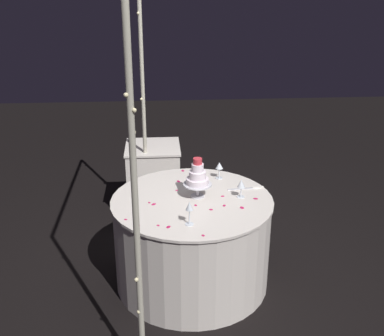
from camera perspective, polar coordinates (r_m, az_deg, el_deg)
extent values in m
plane|color=black|center=(4.03, 0.00, -13.29)|extent=(12.00, 12.00, 0.00)
cylinder|color=#B7B29E|center=(2.56, -6.72, -6.11)|extent=(0.04, 0.04, 2.26)
cylinder|color=#B7B29E|center=(4.45, -5.80, 6.39)|extent=(0.04, 0.04, 2.26)
sphere|color=#F9EAB2|center=(2.32, -6.94, 6.87)|extent=(0.02, 0.02, 0.02)
sphere|color=#F9EAB2|center=(4.46, -5.74, 5.86)|extent=(0.02, 0.02, 0.02)
sphere|color=#F9EAB2|center=(2.31, -7.92, 8.64)|extent=(0.02, 0.02, 0.02)
sphere|color=#F9EAB2|center=(4.30, -6.24, 17.04)|extent=(0.02, 0.02, 0.02)
sphere|color=#F9EAB2|center=(2.74, -6.69, -13.15)|extent=(0.02, 0.02, 0.02)
sphere|color=#F9EAB2|center=(4.28, -6.46, 17.94)|extent=(0.02, 0.02, 0.02)
sphere|color=#F9EAB2|center=(2.38, -7.02, 4.28)|extent=(0.02, 0.02, 0.02)
sphere|color=#F9EAB2|center=(4.68, -5.34, -1.97)|extent=(0.02, 0.02, 0.02)
sphere|color=#F9EAB2|center=(2.89, -6.40, -16.74)|extent=(0.02, 0.02, 0.02)
sphere|color=#F9EAB2|center=(4.40, -6.09, 8.20)|extent=(0.02, 0.02, 0.02)
cylinder|color=silver|center=(3.83, 0.00, -8.89)|extent=(1.22, 1.22, 0.72)
cylinder|color=silver|center=(3.65, 0.00, -3.90)|extent=(1.24, 1.24, 0.02)
cube|color=silver|center=(4.87, -4.60, -1.68)|extent=(0.52, 0.52, 0.74)
cube|color=silver|center=(4.73, -4.74, 2.51)|extent=(0.54, 0.54, 0.02)
cylinder|color=silver|center=(3.69, 0.65, -3.37)|extent=(0.11, 0.11, 0.01)
cylinder|color=silver|center=(3.67, 0.66, -2.68)|extent=(0.02, 0.02, 0.09)
cylinder|color=silver|center=(3.65, 0.66, -1.97)|extent=(0.22, 0.22, 0.01)
cylinder|color=white|center=(3.63, 0.66, -1.57)|extent=(0.17, 0.17, 0.05)
cylinder|color=white|center=(3.61, 0.67, -0.82)|extent=(0.13, 0.13, 0.06)
cylinder|color=white|center=(3.59, 0.67, 0.04)|extent=(0.09, 0.09, 0.06)
cylinder|color=#CC333D|center=(3.57, 0.67, 0.82)|extent=(0.07, 0.07, 0.05)
cylinder|color=silver|center=(4.02, 3.26, -1.19)|extent=(0.06, 0.06, 0.00)
cylinder|color=silver|center=(4.00, 3.27, -0.61)|extent=(0.01, 0.01, 0.08)
cone|color=silver|center=(3.97, 3.29, 0.31)|extent=(0.06, 0.06, 0.05)
cylinder|color=silver|center=(3.29, -0.31, -6.74)|extent=(0.06, 0.06, 0.00)
cylinder|color=silver|center=(3.27, -0.31, -5.88)|extent=(0.01, 0.01, 0.11)
cone|color=silver|center=(3.23, -0.32, -4.56)|extent=(0.05, 0.05, 0.06)
cylinder|color=silver|center=(3.70, 5.86, -3.45)|extent=(0.06, 0.06, 0.00)
cylinder|color=silver|center=(3.68, 5.88, -2.87)|extent=(0.01, 0.01, 0.08)
cone|color=silver|center=(3.65, 5.93, -1.85)|extent=(0.06, 0.06, 0.06)
cube|color=silver|center=(3.83, 5.91, -2.50)|extent=(0.04, 0.22, 0.01)
cube|color=white|center=(3.86, 7.92, -2.31)|extent=(0.03, 0.09, 0.01)
ellipsoid|color=#C61951|center=(3.26, -2.83, -7.06)|extent=(0.04, 0.04, 0.00)
ellipsoid|color=#C61951|center=(3.30, -6.53, -6.87)|extent=(0.04, 0.04, 0.00)
ellipsoid|color=#C61951|center=(4.16, -1.10, -0.33)|extent=(0.04, 0.03, 0.00)
ellipsoid|color=#C61951|center=(3.85, -0.46, -2.27)|extent=(0.04, 0.04, 0.00)
ellipsoid|color=#C61951|center=(3.70, 3.68, -3.39)|extent=(0.02, 0.03, 0.00)
ellipsoid|color=#C61951|center=(3.58, -4.62, -4.34)|extent=(0.04, 0.05, 0.00)
ellipsoid|color=#C61951|center=(3.55, 0.45, -4.48)|extent=(0.03, 0.03, 0.00)
ellipsoid|color=#C61951|center=(3.55, 3.88, -4.51)|extent=(0.04, 0.03, 0.00)
ellipsoid|color=#C61951|center=(3.60, -5.14, -4.15)|extent=(0.03, 0.03, 0.00)
ellipsoid|color=#C61951|center=(3.53, 6.00, -4.75)|extent=(0.05, 0.04, 0.00)
ellipsoid|color=#C61951|center=(3.49, 2.29, -5.00)|extent=(0.03, 0.04, 0.00)
ellipsoid|color=#C61951|center=(3.29, -4.08, -6.87)|extent=(0.03, 0.03, 0.00)
ellipsoid|color=#C61951|center=(3.68, 7.62, -3.66)|extent=(0.04, 0.05, 0.00)
ellipsoid|color=#C61951|center=(3.79, -1.83, -2.68)|extent=(0.03, 0.03, 0.00)
ellipsoid|color=#C61951|center=(3.39, -7.94, -6.11)|extent=(0.02, 0.03, 0.00)
ellipsoid|color=#C61951|center=(3.16, 1.34, -8.08)|extent=(0.03, 0.03, 0.00)
ellipsoid|color=#C61951|center=(3.95, -1.64, -1.60)|extent=(0.04, 0.04, 0.00)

